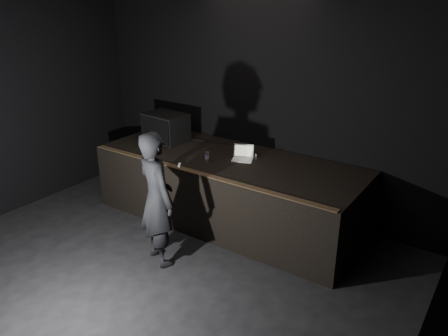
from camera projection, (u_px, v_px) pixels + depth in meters
ground at (85, 318)px, 4.68m from camera, size 7.00×7.00×0.00m
room_walls at (59, 139)px, 3.93m from camera, size 6.10×7.10×3.52m
stage_riser at (228, 189)px, 6.58m from camera, size 4.00×1.50×1.00m
riser_lip at (198, 173)px, 5.85m from camera, size 3.92×0.10×0.01m
stage_monitor at (166, 127)px, 7.08m from camera, size 0.71×0.54×0.45m
cable at (215, 142)px, 7.05m from camera, size 0.78×0.20×0.02m
laptop at (243, 156)px, 6.33m from camera, size 0.37×0.35×0.20m
beer_can at (207, 157)px, 6.22m from camera, size 0.06×0.06×0.15m
plastic_cup at (254, 158)px, 6.24m from camera, size 0.09×0.09×0.11m
wii_remote at (179, 165)px, 6.09m from camera, size 0.10×0.13×0.02m
person at (157, 199)px, 5.40m from camera, size 0.75×0.62×1.75m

